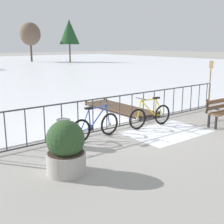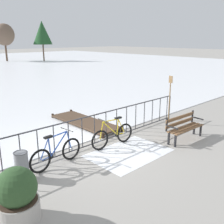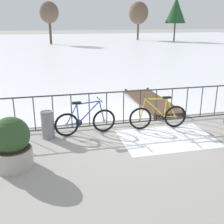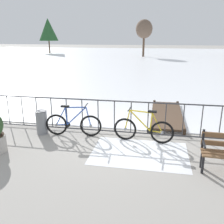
# 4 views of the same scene
# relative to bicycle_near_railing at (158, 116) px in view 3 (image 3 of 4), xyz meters

# --- Properties ---
(ground_plane) EXTENTS (160.00, 160.00, 0.00)m
(ground_plane) POSITION_rel_bicycle_near_railing_xyz_m (-0.66, 0.44, -0.37)
(ground_plane) COLOR #9E9991
(frozen_pond) EXTENTS (80.00, 56.00, 0.03)m
(frozen_pond) POSITION_rel_bicycle_near_railing_xyz_m (-0.66, 28.84, -0.35)
(frozen_pond) COLOR white
(frozen_pond) RESTS_ON ground
(snow_patch) EXTENTS (2.46, 1.71, 0.01)m
(snow_patch) POSITION_rel_bicycle_near_railing_xyz_m (-0.04, -0.76, -0.36)
(snow_patch) COLOR white
(snow_patch) RESTS_ON ground
(railing_fence) EXTENTS (9.06, 0.06, 1.07)m
(railing_fence) POSITION_rel_bicycle_near_railing_xyz_m (-0.66, 0.44, 0.19)
(railing_fence) COLOR #38383D
(railing_fence) RESTS_ON ground
(bicycle_near_railing) EXTENTS (1.71, 0.52, 0.97)m
(bicycle_near_railing) POSITION_rel_bicycle_near_railing_xyz_m (0.00, 0.00, 0.00)
(bicycle_near_railing) COLOR black
(bicycle_near_railing) RESTS_ON ground
(bicycle_second) EXTENTS (1.71, 0.52, 0.97)m
(bicycle_second) POSITION_rel_bicycle_near_railing_xyz_m (-2.10, 0.06, 0.00)
(bicycle_second) COLOR black
(bicycle_second) RESTS_ON ground
(planter_with_shrub) EXTENTS (0.81, 0.81, 1.13)m
(planter_with_shrub) POSITION_rel_bicycle_near_railing_xyz_m (-3.88, -1.41, 0.17)
(planter_with_shrub) COLOR #ADA8A0
(planter_with_shrub) RESTS_ON ground
(trash_bin) EXTENTS (0.35, 0.35, 0.73)m
(trash_bin) POSITION_rel_bicycle_near_railing_xyz_m (-3.12, 0.05, 0.00)
(trash_bin) COLOR gray
(trash_bin) RESTS_ON ground
(wooden_dock) EXTENTS (1.10, 3.45, 0.20)m
(wooden_dock) POSITION_rel_bicycle_near_railing_xyz_m (0.71, 2.41, -0.25)
(wooden_dock) COLOR #4C3828
(wooden_dock) RESTS_ON ground
(tree_far_west) EXTENTS (2.95, 2.95, 5.58)m
(tree_far_west) POSITION_rel_bicycle_near_railing_xyz_m (11.19, 35.29, 3.57)
(tree_far_west) COLOR brown
(tree_far_west) RESTS_ON ground
(tree_west_mid) EXTENTS (2.36, 2.36, 5.16)m
(tree_west_mid) POSITION_rel_bicycle_near_railing_xyz_m (-2.04, 30.51, 3.45)
(tree_west_mid) COLOR brown
(tree_west_mid) RESTS_ON ground
(tree_east_mid) EXTENTS (2.88, 2.88, 5.97)m
(tree_east_mid) POSITION_rel_bicycle_near_railing_xyz_m (15.39, 31.41, 3.87)
(tree_east_mid) COLOR brown
(tree_east_mid) RESTS_ON ground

